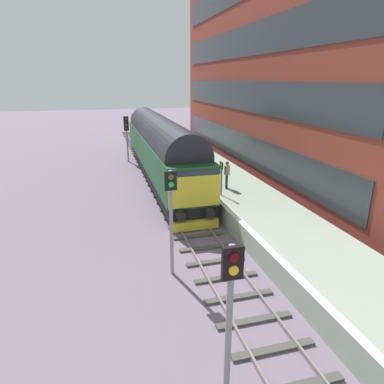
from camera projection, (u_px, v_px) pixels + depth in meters
ground_plane at (174, 199)px, 21.50m from camera, size 140.00×140.00×0.00m
track_main at (174, 198)px, 21.49m from camera, size 2.50×60.00×0.15m
station_platform at (228, 187)px, 22.23m from camera, size 4.00×44.00×1.01m
station_building at (272, 45)px, 25.68m from camera, size 4.72×31.24×19.35m
diesel_locomotive at (160, 146)px, 25.15m from camera, size 2.74×19.66×4.68m
signal_post_near at (230, 314)px, 6.97m from camera, size 0.44×0.22×4.20m
signal_post_mid at (171, 212)px, 12.44m from camera, size 0.44×0.22×4.15m
signal_post_far at (127, 132)px, 30.47m from camera, size 0.44×0.22×4.10m
platform_number_sign at (221, 173)px, 18.72m from camera, size 0.10×0.44×1.91m
waiting_passenger at (227, 172)px, 20.04m from camera, size 0.46×0.46×1.64m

